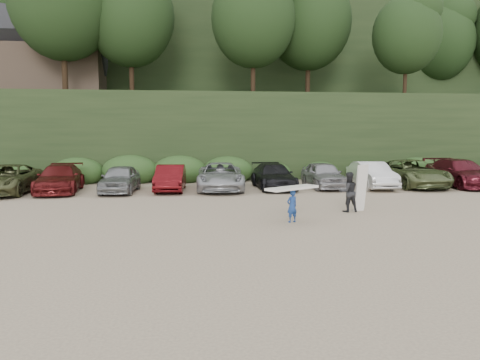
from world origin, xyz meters
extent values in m
plane|color=tan|center=(0.00, 0.00, 0.00)|extent=(120.00, 120.00, 0.00)
cube|color=black|center=(0.00, 22.00, 3.00)|extent=(80.00, 14.00, 6.00)
cube|color=black|center=(0.00, 40.00, 8.00)|extent=(90.00, 30.00, 16.00)
ellipsoid|color=black|center=(0.00, 22.00, 11.00)|extent=(66.00, 12.00, 10.00)
cube|color=#2B491E|center=(-0.55, 14.50, 0.60)|extent=(46.20, 2.00, 1.20)
cube|color=brown|center=(-12.00, 24.00, 8.00)|extent=(8.00, 6.00, 4.00)
imported|color=#4F5330|center=(-11.12, 9.82, 0.78)|extent=(2.73, 5.67, 1.56)
imported|color=#5E1516|center=(-8.43, 10.07, 0.76)|extent=(2.45, 5.35, 1.52)
imported|color=gray|center=(-5.16, 9.66, 0.75)|extent=(2.10, 4.54, 1.51)
imported|color=#580D11|center=(-2.44, 9.92, 0.73)|extent=(1.80, 4.50, 1.45)
imported|color=#A5A8AC|center=(0.38, 9.97, 0.78)|extent=(2.96, 5.76, 1.56)
imported|color=black|center=(3.50, 10.17, 0.73)|extent=(2.14, 5.05, 1.45)
imported|color=#98979C|center=(6.48, 10.13, 0.78)|extent=(1.85, 4.56, 1.55)
imported|color=white|center=(9.31, 9.76, 0.77)|extent=(1.76, 4.72, 1.54)
imported|color=#58653B|center=(11.98, 10.08, 0.81)|extent=(2.79, 5.89, 1.63)
imported|color=#54131D|center=(14.90, 9.78, 0.82)|extent=(2.42, 5.71, 1.64)
imported|color=navy|center=(2.20, 0.21, 0.60)|extent=(0.52, 0.44, 1.21)
cube|color=white|center=(2.20, 0.21, 1.28)|extent=(2.20, 1.69, 0.09)
imported|color=black|center=(5.05, 2.11, 0.83)|extent=(0.85, 0.68, 1.67)
cube|color=silver|center=(5.61, 2.14, 0.98)|extent=(0.62, 0.48, 1.97)
camera|label=1|loc=(-1.85, -16.42, 3.37)|focal=35.00mm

